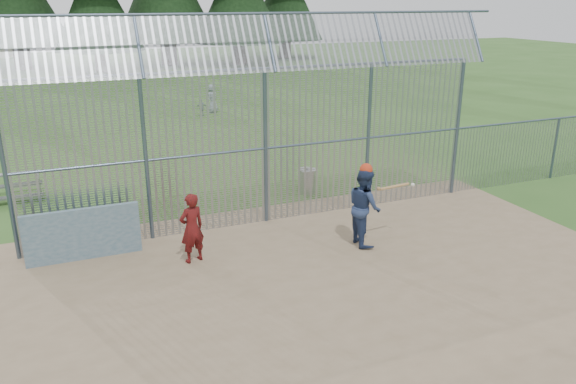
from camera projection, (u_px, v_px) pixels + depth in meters
name	position (u px, v px, depth m)	size (l,w,h in m)	color
ground	(324.00, 278.00, 11.88)	(120.00, 120.00, 0.00)	#2D511E
dirt_infield	(335.00, 289.00, 11.44)	(14.00, 10.00, 0.02)	#756047
dugout_wall	(83.00, 234.00, 12.55)	(2.50, 0.12, 1.20)	#38566B
batter	(364.00, 207.00, 13.25)	(0.91, 0.71, 1.87)	navy
onlooker	(192.00, 228.00, 12.36)	(0.58, 0.38, 1.60)	maroon
bg_kid_standing	(213.00, 98.00, 29.04)	(0.72, 0.47, 1.48)	gray
bg_kid_seated	(202.00, 108.00, 28.01)	(0.52, 0.22, 0.89)	slate
batting_gear	(371.00, 172.00, 13.00)	(1.35, 0.43, 0.65)	#B83218
trash_can	(307.00, 181.00, 17.00)	(0.56, 0.56, 0.82)	#999BA1
backstop_fence	(331.00, 129.00, 14.76)	(20.09, 0.81, 5.30)	#47566B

